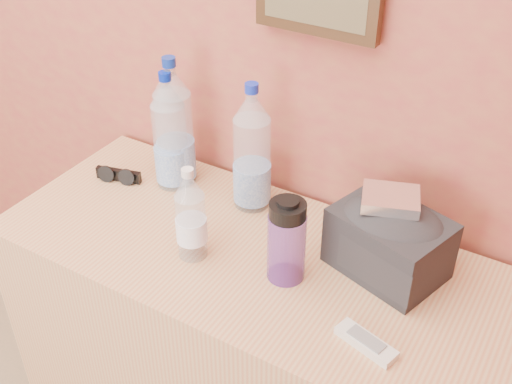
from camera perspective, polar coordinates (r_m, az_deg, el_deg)
dresser at (r=1.83m, az=-0.02°, el=-15.21°), size 1.30×0.54×0.81m
pet_large_a at (r=1.72m, az=-7.65°, el=4.88°), size 0.09×0.09×0.33m
pet_large_b at (r=1.73m, az=-7.27°, el=5.55°), size 0.10×0.10×0.37m
pet_large_c at (r=1.62m, az=-0.36°, el=3.41°), size 0.09×0.09×0.35m
pet_small at (r=1.49m, az=-5.82°, el=-2.36°), size 0.07×0.07×0.24m
nalgene_bottle at (r=1.42m, az=2.75°, el=-4.27°), size 0.09×0.09×0.21m
sunglasses at (r=1.83m, az=-12.11°, el=1.49°), size 0.14×0.08×0.03m
ac_remote at (r=1.35m, az=9.76°, el=-13.06°), size 0.14×0.08×0.02m
toiletry_bag at (r=1.48m, az=11.77°, el=-4.21°), size 0.29×0.24×0.17m
foil_packet at (r=1.44m, az=11.88°, el=-0.63°), size 0.15×0.14×0.03m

